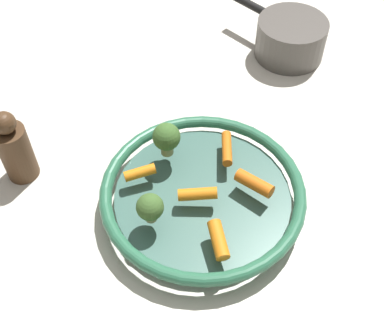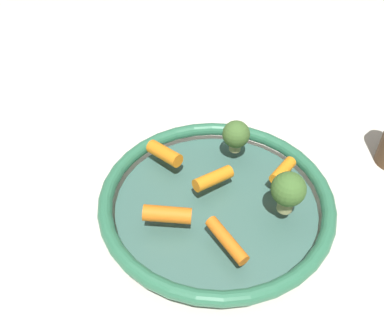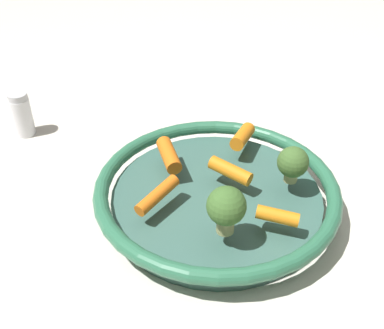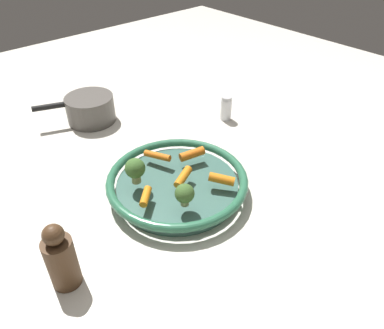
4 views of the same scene
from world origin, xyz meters
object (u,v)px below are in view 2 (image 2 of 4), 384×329
serving_bowl (216,205)px  baby_carrot_near_rim (167,214)px  baby_carrot_left (217,178)px  broccoli_floret_edge (236,135)px  baby_carrot_back (164,153)px  broccoli_floret_large (288,190)px  baby_carrot_right (283,170)px  baby_carrot_center (227,240)px

serving_bowl → baby_carrot_near_rim: 0.08m
baby_carrot_left → broccoli_floret_edge: broccoli_floret_edge is taller
baby_carrot_near_rim → baby_carrot_back: size_ratio=1.08×
serving_bowl → broccoli_floret_large: bearing=-118.6°
broccoli_floret_edge → baby_carrot_back: bearing=89.2°
baby_carrot_right → broccoli_floret_large: bearing=162.6°
serving_bowl → baby_carrot_left: (0.02, -0.00, 0.03)m
baby_carrot_left → broccoli_floret_large: (-0.06, -0.07, 0.03)m
baby_carrot_left → baby_carrot_right: 0.09m
serving_bowl → broccoli_floret_large: 0.10m
baby_carrot_right → broccoli_floret_edge: bearing=37.8°
baby_carrot_near_rim → baby_carrot_left: bearing=-56.4°
baby_carrot_back → broccoli_floret_edge: 0.10m
baby_carrot_center → broccoli_floret_large: bearing=-66.1°
baby_carrot_left → baby_carrot_back: size_ratio=1.04×
baby_carrot_back → baby_carrot_center: size_ratio=0.83×
baby_carrot_near_rim → baby_carrot_center: 0.08m
baby_carrot_left → broccoli_floret_edge: 0.08m
baby_carrot_near_rim → baby_carrot_center: bearing=-129.5°
baby_carrot_near_rim → broccoli_floret_large: 0.15m
broccoli_floret_edge → broccoli_floret_large: bearing=-165.9°
serving_bowl → broccoli_floret_edge: 0.11m
serving_bowl → baby_carrot_near_rim: baby_carrot_near_rim is taller
broccoli_floret_large → broccoli_floret_edge: bearing=14.1°
baby_carrot_back → baby_carrot_right: bearing=-113.1°
baby_carrot_left → serving_bowl: bearing=166.8°
broccoli_floret_edge → serving_bowl: bearing=149.4°
baby_carrot_right → broccoli_floret_edge: broccoli_floret_edge is taller
baby_carrot_left → broccoli_floret_edge: size_ratio=1.18×
baby_carrot_left → baby_carrot_center: size_ratio=0.86×
serving_bowl → baby_carrot_center: size_ratio=4.71×
broccoli_floret_large → serving_bowl: bearing=61.4°
serving_bowl → baby_carrot_center: 0.09m
baby_carrot_center → broccoli_floret_large: broccoli_floret_large is taller
serving_bowl → broccoli_floret_large: broccoli_floret_large is taller
baby_carrot_near_rim → broccoli_floret_edge: bearing=-47.0°
baby_carrot_near_rim → broccoli_floret_edge: 0.16m
baby_carrot_left → baby_carrot_right: baby_carrot_left is taller
serving_bowl → baby_carrot_left: baby_carrot_left is taller
serving_bowl → baby_carrot_back: bearing=34.3°
serving_bowl → baby_carrot_left: size_ratio=5.47×
baby_carrot_center → broccoli_floret_edge: broccoli_floret_edge is taller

